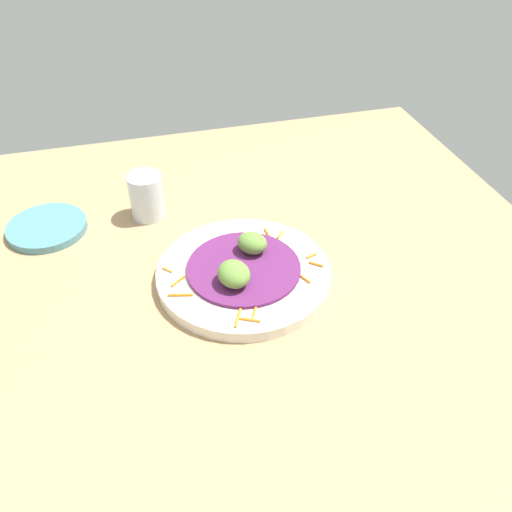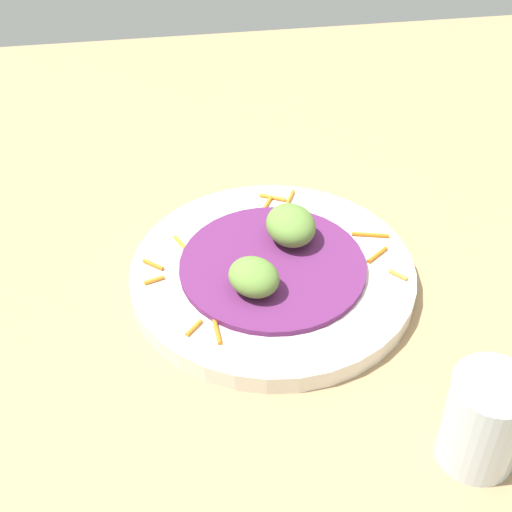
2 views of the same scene
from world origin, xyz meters
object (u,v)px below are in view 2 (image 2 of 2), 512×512
Objects in this scene: guac_scoop_left at (254,277)px; guac_scoop_center at (291,225)px; water_glass at (484,420)px; main_plate at (273,276)px.

guac_scoop_center is at bearing -34.36° from guac_scoop_left.
water_glass reaches higher than guac_scoop_left.
water_glass is (-21.61, -12.52, 3.23)cm from main_plate.
guac_scoop_center reaches higher than main_plate.
main_plate is 5.22cm from guac_scoop_left.
guac_scoop_left is 8.19cm from guac_scoop_center.
main_plate is 25.18cm from water_glass.
guac_scoop_center is (3.38, -2.31, 3.37)cm from main_plate.
water_glass is (-24.99, -10.21, -0.14)cm from guac_scoop_center.
guac_scoop_left is at bearing 145.64° from main_plate.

